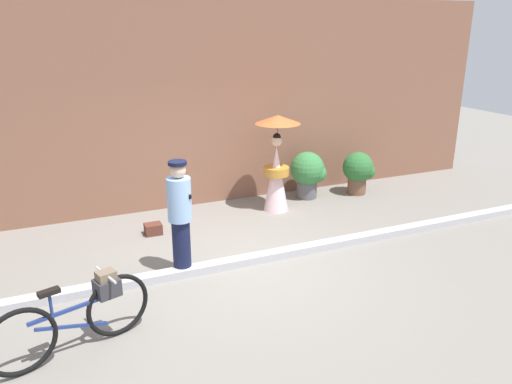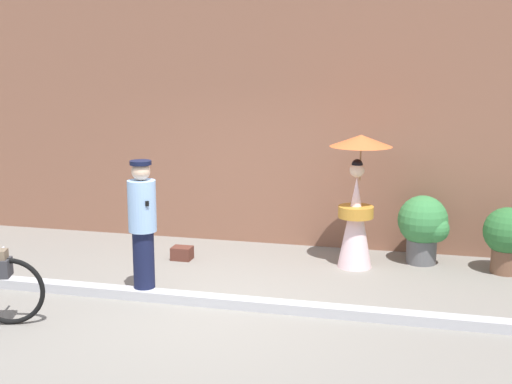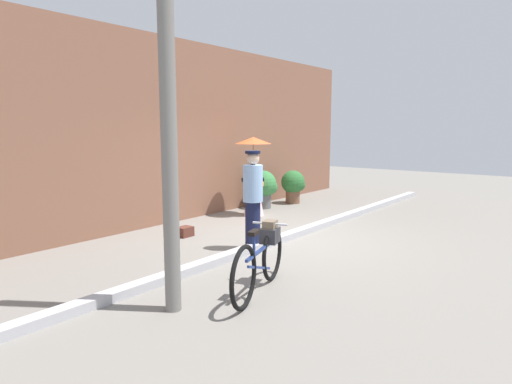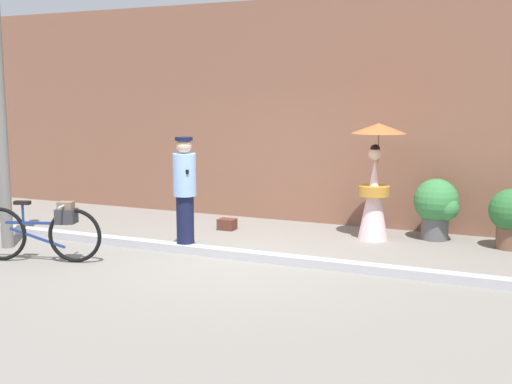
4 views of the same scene
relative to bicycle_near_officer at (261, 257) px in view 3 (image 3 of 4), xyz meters
name	(u,v)px [view 3 (image 3 of 4)]	position (x,y,z in m)	size (l,w,h in m)	color
ground_plane	(283,241)	(2.30, 1.23, -0.45)	(30.00, 30.00, 0.00)	gray
building_wall	(170,131)	(2.30, 4.29, 1.54)	(14.00, 0.40, 3.98)	brown
sidewalk_curb	(283,237)	(2.30, 1.23, -0.39)	(14.00, 0.20, 0.12)	#B2B2B7
bicycle_near_officer	(261,257)	(0.00, 0.00, 0.00)	(1.76, 0.67, 0.85)	black
person_officer	(253,197)	(1.50, 1.32, 0.46)	(0.34, 0.34, 1.69)	#141938
person_with_parasol	(254,175)	(3.89, 3.18, 0.51)	(0.86, 0.86, 1.86)	silver
potted_plant_by_door	(294,184)	(5.93, 3.37, 0.07)	(0.66, 0.65, 0.91)	brown
potted_plant_small	(264,187)	(4.81, 3.57, 0.11)	(0.72, 0.71, 0.98)	#59595B
backpack_on_pavement	(185,231)	(1.41, 2.91, -0.35)	(0.29, 0.23, 0.19)	#592D23
utility_pole	(168,97)	(-1.10, 0.44, 1.95)	(0.18, 0.18, 4.80)	slate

